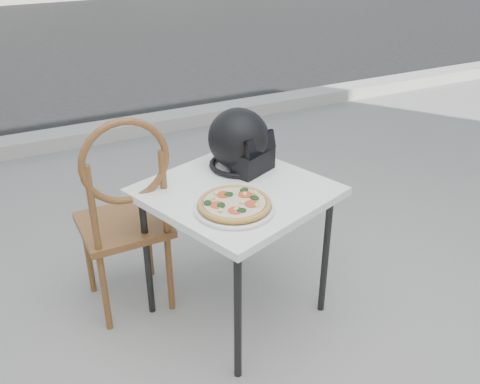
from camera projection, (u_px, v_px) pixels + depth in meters
name	position (u px, v px, depth m)	size (l,w,h in m)	color
ground	(253.00, 381.00, 2.29)	(80.00, 80.00, 0.00)	gray
street_asphalt	(33.00, 45.00, 7.83)	(30.00, 8.00, 0.00)	black
curb	(94.00, 133.00, 4.63)	(30.00, 0.25, 0.12)	#AAA79F
cafe_table_main	(236.00, 201.00, 2.40)	(0.93, 0.93, 0.69)	white
plate	(234.00, 208.00, 2.19)	(0.39, 0.39, 0.02)	white
pizza	(234.00, 203.00, 2.18)	(0.38, 0.38, 0.04)	tan
helmet	(240.00, 142.00, 2.50)	(0.38, 0.39, 0.29)	black
cafe_chair_main	(125.00, 208.00, 2.44)	(0.41, 0.41, 1.05)	brown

